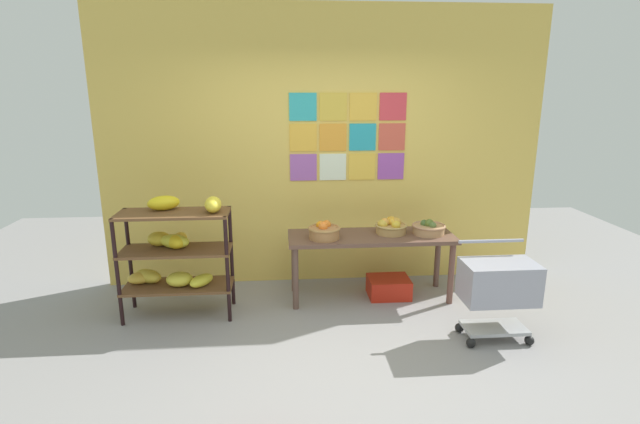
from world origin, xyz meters
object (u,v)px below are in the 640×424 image
banana_shelf_unit (174,249)px  shopping_cart (498,285)px  display_table (371,243)px  fruit_basket_right (429,228)px  fruit_basket_back_right (324,231)px  produce_crate_under_table (389,287)px  fruit_basket_centre (391,226)px

banana_shelf_unit → shopping_cart: bearing=-14.2°
display_table → shopping_cart: size_ratio=2.01×
display_table → fruit_basket_right: 0.60m
banana_shelf_unit → fruit_basket_back_right: (1.41, 0.15, 0.10)m
banana_shelf_unit → produce_crate_under_table: 2.17m
display_table → shopping_cart: (0.91, -0.93, -0.09)m
fruit_basket_right → shopping_cart: shopping_cart is taller
fruit_basket_back_right → shopping_cart: fruit_basket_back_right is taller
fruit_basket_centre → display_table: bearing=-166.7°
banana_shelf_unit → fruit_basket_centre: banana_shelf_unit is taller
banana_shelf_unit → fruit_basket_right: banana_shelf_unit is taller
display_table → produce_crate_under_table: bearing=0.7°
banana_shelf_unit → fruit_basket_back_right: 1.42m
banana_shelf_unit → display_table: 1.91m
fruit_basket_centre → fruit_basket_right: fruit_basket_centre is taller
fruit_basket_back_right → produce_crate_under_table: size_ratio=0.76×
fruit_basket_back_right → shopping_cart: size_ratio=0.38×
fruit_basket_back_right → produce_crate_under_table: bearing=5.9°
fruit_basket_right → shopping_cart: (0.33, -0.92, -0.24)m
produce_crate_under_table → shopping_cart: size_ratio=0.51×
fruit_basket_centre → shopping_cart: size_ratio=0.39×
fruit_basket_centre → fruit_basket_back_right: fruit_basket_back_right is taller
fruit_basket_centre → fruit_basket_back_right: bearing=-170.4°
fruit_basket_back_right → produce_crate_under_table: fruit_basket_back_right is taller
fruit_basket_centre → shopping_cart: 1.23m
fruit_basket_right → produce_crate_under_table: bearing=178.2°
display_table → shopping_cart: 1.31m
fruit_basket_back_right → fruit_basket_right: size_ratio=0.95×
fruit_basket_right → produce_crate_under_table: 0.74m
banana_shelf_unit → fruit_basket_centre: (2.10, 0.27, 0.10)m
banana_shelf_unit → display_table: bearing=6.5°
fruit_basket_right → banana_shelf_unit: bearing=-175.2°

